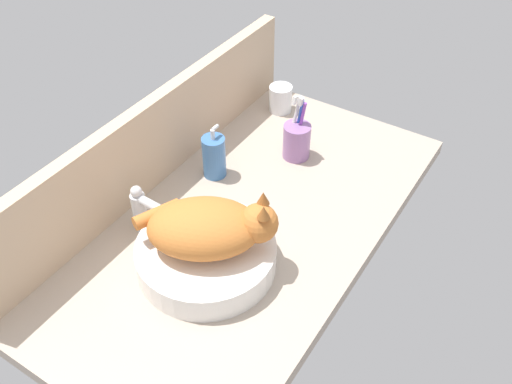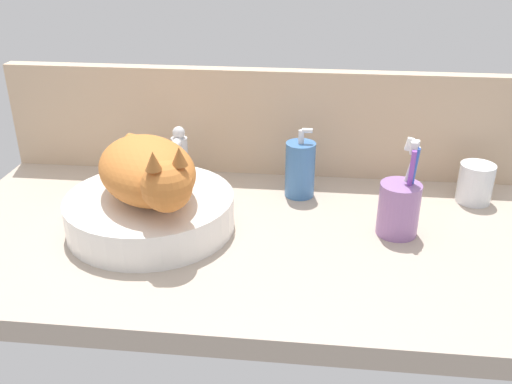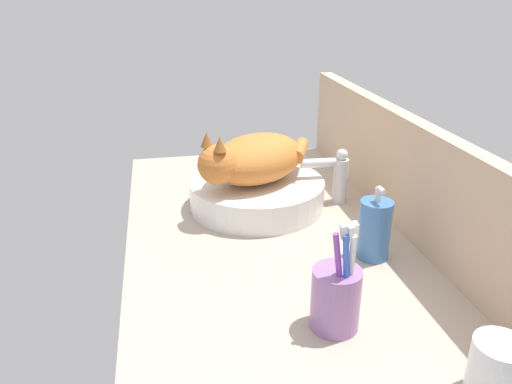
# 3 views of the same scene
# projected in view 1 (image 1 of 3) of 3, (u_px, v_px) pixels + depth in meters

# --- Properties ---
(ground_plane) EXTENTS (1.16, 0.62, 0.04)m
(ground_plane) POSITION_uv_depth(u_px,v_px,m) (246.00, 225.00, 1.45)
(ground_plane) COLOR #B2A08E
(backsplash_panel) EXTENTS (1.16, 0.04, 0.24)m
(backsplash_panel) POSITION_uv_depth(u_px,v_px,m) (151.00, 143.00, 1.47)
(backsplash_panel) COLOR #CCAD8C
(backsplash_panel) RESTS_ON ground_plane
(sink_basin) EXTENTS (0.32, 0.32, 0.07)m
(sink_basin) POSITION_uv_depth(u_px,v_px,m) (206.00, 255.00, 1.30)
(sink_basin) COLOR white
(sink_basin) RESTS_ON ground_plane
(cat) EXTENTS (0.28, 0.30, 0.14)m
(cat) POSITION_uv_depth(u_px,v_px,m) (210.00, 227.00, 1.24)
(cat) COLOR #CC7533
(cat) RESTS_ON sink_basin
(faucet) EXTENTS (0.04, 0.12, 0.14)m
(faucet) POSITION_uv_depth(u_px,v_px,m) (142.00, 209.00, 1.36)
(faucet) COLOR silver
(faucet) RESTS_ON ground_plane
(soap_dispenser) EXTENTS (0.06, 0.06, 0.15)m
(soap_dispenser) POSITION_uv_depth(u_px,v_px,m) (214.00, 156.00, 1.53)
(soap_dispenser) COLOR #3F72B2
(soap_dispenser) RESTS_ON ground_plane
(toothbrush_cup) EXTENTS (0.08, 0.08, 0.19)m
(toothbrush_cup) POSITION_uv_depth(u_px,v_px,m) (297.00, 140.00, 1.59)
(toothbrush_cup) COLOR #996BA8
(toothbrush_cup) RESTS_ON ground_plane
(water_glass) EXTENTS (0.07, 0.07, 0.08)m
(water_glass) POSITION_uv_depth(u_px,v_px,m) (281.00, 100.00, 1.78)
(water_glass) COLOR white
(water_glass) RESTS_ON ground_plane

